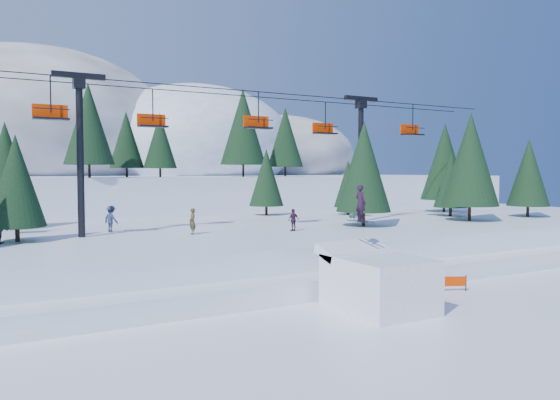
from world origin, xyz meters
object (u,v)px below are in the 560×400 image
chairlift (231,134)px  banner_near (441,282)px  banner_far (438,268)px  jump_kicker (377,281)px

chairlift → banner_near: 17.96m
banner_near → banner_far: same height
jump_kicker → chairlift: bearing=91.9°
chairlift → banner_far: (9.14, -11.23, -8.78)m
jump_kicker → banner_far: bearing=27.7°
jump_kicker → chairlift: (-0.54, 15.75, 7.92)m
jump_kicker → chairlift: size_ratio=0.13×
jump_kicker → banner_far: 9.76m
jump_kicker → banner_near: (5.69, 1.38, -0.86)m
banner_near → banner_far: (2.91, 3.14, 0.00)m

